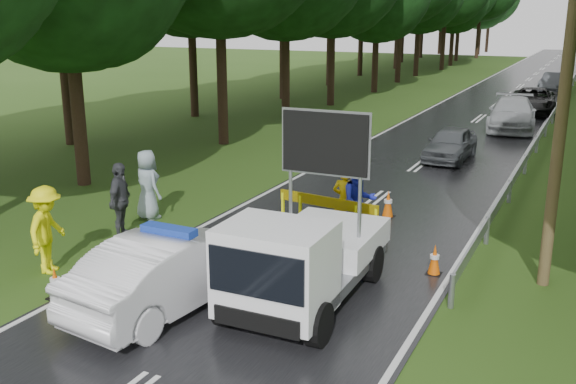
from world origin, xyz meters
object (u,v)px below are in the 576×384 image
Objects in this scene: police_sedan at (171,271)px; work_truck at (301,259)px; queue_car_first at (450,144)px; barrier at (328,208)px; officer at (345,201)px; queue_car_fourth at (554,82)px; civilian at (359,201)px; queue_car_third at (533,101)px; queue_car_second at (512,114)px.

work_truck reaches higher than police_sedan.
work_truck is 1.23× the size of queue_car_first.
police_sedan reaches higher than barrier.
queue_car_fourth is (2.32, 36.17, -0.22)m from officer.
civilian reaches higher than queue_car_first.
work_truck is 2.38× the size of civilian.
queue_car_third reaches higher than barrier.
queue_car_third is at bearing -90.16° from police_sedan.
civilian is (1.88, 5.32, 0.23)m from police_sedan.
barrier is 18.90m from queue_car_second.
queue_car_first is at bearing 92.72° from barrier.
queue_car_first is at bearing -95.90° from officer.
queue_car_second is 18.00m from queue_car_fourth.
work_truck reaches higher than officer.
queue_car_first is 0.70× the size of queue_car_second.
police_sedan is at bearing 71.84° from officer.
work_truck is 4.37m from officer.
queue_car_fourth is (1.91, 36.27, -0.29)m from civilian.
officer is at bearing 98.78° from work_truck.
police_sedan is at bearing -97.89° from barrier.
civilian is 10.10m from queue_car_first.
queue_car_fourth is at bearing -88.52° from police_sedan.
queue_car_second is at bearing 83.40° from queue_car_first.
work_truck is at bearing -87.24° from queue_car_first.
queue_car_third is at bearing 43.59° from civilian.
queue_car_second reaches higher than queue_car_fourth.
queue_car_fourth is (1.80, 26.18, 0.05)m from queue_car_first.
barrier is at bearing -97.91° from police_sedan.
barrier is 0.53× the size of queue_car_third.
barrier is 1.41× the size of civilian.
queue_car_fourth is at bearing 84.02° from queue_car_third.
police_sedan is at bearing -154.87° from work_truck.
work_truck is 14.30m from queue_car_first.
barrier is at bearing -87.14° from queue_car_fourth.
queue_car_third is (1.32, 28.49, -0.27)m from work_truck.
queue_car_second is (0.95, 22.49, -0.21)m from work_truck.
queue_car_second is (1.20, 8.19, 0.14)m from queue_car_first.
police_sedan is 1.24× the size of queue_car_first.
police_sedan is 1.12× the size of queue_car_fourth.
work_truck is at bearing -146.88° from police_sedan.
police_sedan is 5.64m from civilian.
civilian is 0.47× the size of queue_car_fourth.
civilian is (-0.36, 4.20, -0.02)m from work_truck.
queue_car_first reaches higher than barrier.
queue_car_second reaches higher than barrier.
queue_car_second is (1.32, 18.28, -0.20)m from civilian.
queue_car_fourth is at bearing 87.83° from queue_car_first.
officer is 0.43× the size of queue_car_fourth.
work_truck reaches higher than queue_car_second.
queue_car_first is (1.99, 15.41, -0.11)m from police_sedan.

